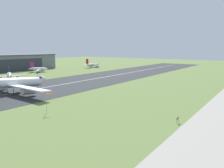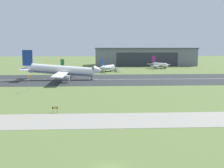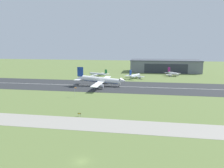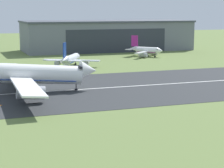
{
  "view_description": "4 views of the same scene",
  "coord_description": "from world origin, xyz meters",
  "px_view_note": "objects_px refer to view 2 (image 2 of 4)",
  "views": [
    {
      "loc": [
        -73.54,
        21.08,
        21.32
      ],
      "look_at": [
        4.45,
        76.76,
        5.55
      ],
      "focal_mm": 35.0,
      "sensor_mm": 36.0,
      "label": 1
    },
    {
      "loc": [
        -2.13,
        -46.6,
        19.79
      ],
      "look_at": [
        3.78,
        62.16,
        5.2
      ],
      "focal_mm": 50.0,
      "sensor_mm": 36.0,
      "label": 2
    },
    {
      "loc": [
        19.24,
        -59.18,
        35.76
      ],
      "look_at": [
        -4.22,
        84.05,
        8.63
      ],
      "focal_mm": 35.0,
      "sensor_mm": 36.0,
      "label": 3
    },
    {
      "loc": [
        -33.12,
        9.94,
        20.94
      ],
      "look_at": [
        -8.34,
        78.98,
        8.35
      ],
      "focal_mm": 70.0,
      "sensor_mm": 36.0,
      "label": 4
    }
  ],
  "objects_px": {
    "airplane_parked_far_east": "(108,67)",
    "runway_sign": "(55,108)",
    "airplane_landing": "(62,71)",
    "airplane_parked_centre": "(49,67)",
    "airplane_parked_east": "(160,65)",
    "windsock_pole": "(30,77)"
  },
  "relations": [
    {
      "from": "runway_sign",
      "to": "airplane_landing",
      "type": "bearing_deg",
      "value": 94.36
    },
    {
      "from": "airplane_landing",
      "to": "airplane_parked_east",
      "type": "height_order",
      "value": "airplane_landing"
    },
    {
      "from": "airplane_landing",
      "to": "windsock_pole",
      "type": "height_order",
      "value": "airplane_landing"
    },
    {
      "from": "airplane_parked_east",
      "to": "windsock_pole",
      "type": "distance_m",
      "value": 132.34
    },
    {
      "from": "airplane_parked_far_east",
      "to": "windsock_pole",
      "type": "xyz_separation_m",
      "value": [
        -34.56,
        -86.31,
        3.05
      ]
    },
    {
      "from": "airplane_parked_east",
      "to": "runway_sign",
      "type": "relative_size",
      "value": 11.22
    },
    {
      "from": "airplane_parked_east",
      "to": "windsock_pole",
      "type": "xyz_separation_m",
      "value": [
        -75.09,
        -108.93,
        3.02
      ]
    },
    {
      "from": "airplane_parked_east",
      "to": "airplane_parked_far_east",
      "type": "distance_m",
      "value": 46.42
    },
    {
      "from": "airplane_parked_east",
      "to": "windsock_pole",
      "type": "relative_size",
      "value": 2.91
    },
    {
      "from": "airplane_landing",
      "to": "airplane_parked_far_east",
      "type": "relative_size",
      "value": 2.52
    },
    {
      "from": "airplane_parked_far_east",
      "to": "runway_sign",
      "type": "distance_m",
      "value": 126.12
    },
    {
      "from": "airplane_parked_centre",
      "to": "airplane_landing",
      "type": "bearing_deg",
      "value": -74.43
    },
    {
      "from": "airplane_parked_centre",
      "to": "airplane_parked_far_east",
      "type": "height_order",
      "value": "airplane_parked_far_east"
    },
    {
      "from": "airplane_parked_centre",
      "to": "airplane_parked_east",
      "type": "height_order",
      "value": "airplane_parked_east"
    },
    {
      "from": "airplane_parked_far_east",
      "to": "runway_sign",
      "type": "bearing_deg",
      "value": -99.19
    },
    {
      "from": "windsock_pole",
      "to": "runway_sign",
      "type": "bearing_deg",
      "value": -69.32
    },
    {
      "from": "airplane_landing",
      "to": "airplane_parked_centre",
      "type": "bearing_deg",
      "value": 105.57
    },
    {
      "from": "airplane_parked_east",
      "to": "windsock_pole",
      "type": "height_order",
      "value": "airplane_parked_east"
    },
    {
      "from": "runway_sign",
      "to": "airplane_parked_far_east",
      "type": "bearing_deg",
      "value": 80.81
    },
    {
      "from": "airplane_parked_centre",
      "to": "airplane_parked_east",
      "type": "relative_size",
      "value": 1.29
    },
    {
      "from": "airplane_parked_east",
      "to": "airplane_parked_centre",
      "type": "bearing_deg",
      "value": -168.16
    },
    {
      "from": "airplane_parked_centre",
      "to": "windsock_pole",
      "type": "distance_m",
      "value": 92.18
    }
  ]
}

